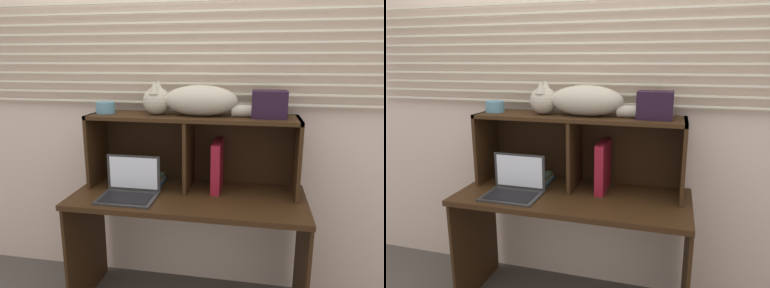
% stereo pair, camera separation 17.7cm
% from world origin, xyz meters
% --- Properties ---
extents(back_panel_with_blinds, '(4.40, 0.08, 2.50)m').
position_xyz_m(back_panel_with_blinds, '(0.00, 0.55, 1.26)').
color(back_panel_with_blinds, beige).
rests_on(back_panel_with_blinds, ground).
extents(desk, '(1.32, 0.56, 0.73)m').
position_xyz_m(desk, '(0.00, 0.23, 0.58)').
color(desk, '#301D0D').
rests_on(desk, ground).
extents(hutch_shelf_unit, '(1.22, 0.30, 0.44)m').
position_xyz_m(hutch_shelf_unit, '(-0.00, 0.38, 1.03)').
color(hutch_shelf_unit, '#301D0D').
rests_on(hutch_shelf_unit, desk).
extents(cat, '(0.74, 0.19, 0.20)m').
position_xyz_m(cat, '(0.00, 0.35, 1.25)').
color(cat, '#B3AB97').
rests_on(cat, hutch_shelf_unit).
extents(laptop, '(0.32, 0.23, 0.22)m').
position_xyz_m(laptop, '(-0.32, 0.15, 0.77)').
color(laptop, '#2A2A2A').
rests_on(laptop, desk).
extents(binder_upright, '(0.05, 0.24, 0.29)m').
position_xyz_m(binder_upright, '(0.15, 0.35, 0.87)').
color(binder_upright, maroon).
rests_on(binder_upright, desk).
extents(book_stack, '(0.19, 0.24, 0.05)m').
position_xyz_m(book_stack, '(-0.29, 0.35, 0.75)').
color(book_stack, '#2F557A').
rests_on(book_stack, desk).
extents(small_basket, '(0.11, 0.11, 0.07)m').
position_xyz_m(small_basket, '(-0.53, 0.35, 1.20)').
color(small_basket, teal).
rests_on(small_basket, hutch_shelf_unit).
extents(storage_box, '(0.19, 0.15, 0.15)m').
position_xyz_m(storage_box, '(0.43, 0.35, 1.24)').
color(storage_box, black).
rests_on(storage_box, hutch_shelf_unit).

